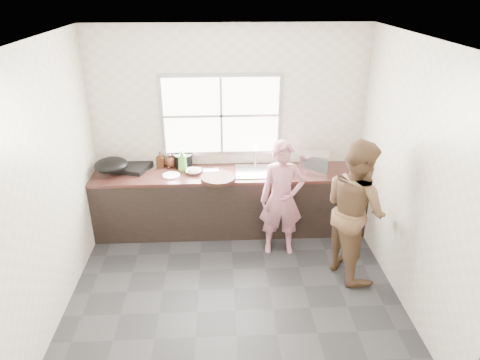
{
  "coord_description": "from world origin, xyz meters",
  "views": [
    {
      "loc": [
        -0.12,
        -3.85,
        3.18
      ],
      "look_at": [
        0.1,
        0.65,
        1.05
      ],
      "focal_mm": 32.0,
      "sensor_mm": 36.0,
      "label": 1
    }
  ],
  "objects_px": {
    "black_pot": "(183,160)",
    "bottle_brown_short": "(171,161)",
    "bowl_crabs": "(281,169)",
    "glass_jar": "(170,163)",
    "bowl_held": "(287,175)",
    "pot_lid_right": "(149,167)",
    "cutting_board": "(218,178)",
    "person_side": "(355,209)",
    "wok": "(111,165)",
    "bowl_mince": "(194,172)",
    "pot_lid_left": "(135,170)",
    "bottle_green": "(182,160)",
    "bottle_brown_tall": "(160,160)",
    "woman": "(282,203)",
    "burner": "(133,167)",
    "dish_rack": "(314,163)",
    "plate_food": "(171,175)"
  },
  "relations": [
    {
      "from": "black_pot",
      "to": "bottle_brown_short",
      "type": "height_order",
      "value": "black_pot"
    },
    {
      "from": "bowl_crabs",
      "to": "glass_jar",
      "type": "distance_m",
      "value": 1.5
    },
    {
      "from": "bowl_held",
      "to": "pot_lid_right",
      "type": "height_order",
      "value": "bowl_held"
    },
    {
      "from": "bowl_held",
      "to": "glass_jar",
      "type": "height_order",
      "value": "glass_jar"
    },
    {
      "from": "cutting_board",
      "to": "person_side",
      "type": "bearing_deg",
      "value": -27.43
    },
    {
      "from": "black_pot",
      "to": "wok",
      "type": "height_order",
      "value": "wok"
    },
    {
      "from": "bowl_mince",
      "to": "bottle_brown_short",
      "type": "distance_m",
      "value": 0.4
    },
    {
      "from": "cutting_board",
      "to": "black_pot",
      "type": "distance_m",
      "value": 0.65
    },
    {
      "from": "wok",
      "to": "pot_lid_left",
      "type": "xyz_separation_m",
      "value": [
        0.27,
        0.13,
        -0.13
      ]
    },
    {
      "from": "wok",
      "to": "pot_lid_left",
      "type": "distance_m",
      "value": 0.32
    },
    {
      "from": "pot_lid_left",
      "to": "bowl_held",
      "type": "bearing_deg",
      "value": -8.63
    },
    {
      "from": "cutting_board",
      "to": "bowl_held",
      "type": "relative_size",
      "value": 2.59
    },
    {
      "from": "bottle_green",
      "to": "wok",
      "type": "xyz_separation_m",
      "value": [
        -0.91,
        -0.09,
        -0.01
      ]
    },
    {
      "from": "bowl_mince",
      "to": "wok",
      "type": "distance_m",
      "value": 1.06
    },
    {
      "from": "bottle_brown_tall",
      "to": "bottle_brown_short",
      "type": "relative_size",
      "value": 1.19
    },
    {
      "from": "woman",
      "to": "cutting_board",
      "type": "bearing_deg",
      "value": 158.1
    },
    {
      "from": "bottle_brown_tall",
      "to": "burner",
      "type": "distance_m",
      "value": 0.38
    },
    {
      "from": "bottle_brown_tall",
      "to": "pot_lid_right",
      "type": "bearing_deg",
      "value": 180.0
    },
    {
      "from": "glass_jar",
      "to": "wok",
      "type": "bearing_deg",
      "value": -162.34
    },
    {
      "from": "bowl_crabs",
      "to": "wok",
      "type": "height_order",
      "value": "wok"
    },
    {
      "from": "dish_rack",
      "to": "bowl_mince",
      "type": "bearing_deg",
      "value": -163.52
    },
    {
      "from": "bowl_crabs",
      "to": "bowl_held",
      "type": "bearing_deg",
      "value": -72.96
    },
    {
      "from": "bottle_green",
      "to": "cutting_board",
      "type": "bearing_deg",
      "value": -32.3
    },
    {
      "from": "burner",
      "to": "wok",
      "type": "bearing_deg",
      "value": -143.14
    },
    {
      "from": "black_pot",
      "to": "pot_lid_left",
      "type": "height_order",
      "value": "black_pot"
    },
    {
      "from": "bottle_brown_tall",
      "to": "pot_lid_left",
      "type": "bearing_deg",
      "value": -162.59
    },
    {
      "from": "bottle_green",
      "to": "woman",
      "type": "bearing_deg",
      "value": -27.31
    },
    {
      "from": "bowl_held",
      "to": "dish_rack",
      "type": "bearing_deg",
      "value": 19.33
    },
    {
      "from": "bottle_green",
      "to": "bottle_brown_tall",
      "type": "height_order",
      "value": "bottle_green"
    },
    {
      "from": "bowl_held",
      "to": "glass_jar",
      "type": "distance_m",
      "value": 1.59
    },
    {
      "from": "black_pot",
      "to": "burner",
      "type": "distance_m",
      "value": 0.68
    },
    {
      "from": "cutting_board",
      "to": "bottle_green",
      "type": "distance_m",
      "value": 0.57
    },
    {
      "from": "bottle_brown_tall",
      "to": "pot_lid_right",
      "type": "distance_m",
      "value": 0.19
    },
    {
      "from": "bottle_brown_short",
      "to": "burner",
      "type": "xyz_separation_m",
      "value": [
        -0.5,
        -0.05,
        -0.05
      ]
    },
    {
      "from": "bowl_mince",
      "to": "bottle_brown_tall",
      "type": "height_order",
      "value": "bottle_brown_tall"
    },
    {
      "from": "woman",
      "to": "burner",
      "type": "xyz_separation_m",
      "value": [
        -1.91,
        0.73,
        0.2
      ]
    },
    {
      "from": "bowl_crabs",
      "to": "pot_lid_right",
      "type": "bearing_deg",
      "value": 172.61
    },
    {
      "from": "burner",
      "to": "bottle_brown_short",
      "type": "bearing_deg",
      "value": 6.21
    },
    {
      "from": "bowl_crabs",
      "to": "burner",
      "type": "xyz_separation_m",
      "value": [
        -1.97,
        0.17,
        -0.0
      ]
    },
    {
      "from": "cutting_board",
      "to": "dish_rack",
      "type": "xyz_separation_m",
      "value": [
        1.26,
        0.16,
        0.11
      ]
    },
    {
      "from": "person_side",
      "to": "pot_lid_right",
      "type": "height_order",
      "value": "person_side"
    },
    {
      "from": "bottle_brown_short",
      "to": "wok",
      "type": "xyz_separation_m",
      "value": [
        -0.74,
        -0.23,
        0.06
      ]
    },
    {
      "from": "person_side",
      "to": "plate_food",
      "type": "height_order",
      "value": "person_side"
    },
    {
      "from": "glass_jar",
      "to": "pot_lid_right",
      "type": "distance_m",
      "value": 0.29
    },
    {
      "from": "bowl_mince",
      "to": "black_pot",
      "type": "xyz_separation_m",
      "value": [
        -0.15,
        0.23,
        0.06
      ]
    },
    {
      "from": "black_pot",
      "to": "bowl_crabs",
      "type": "bearing_deg",
      "value": -10.02
    },
    {
      "from": "plate_food",
      "to": "bowl_crabs",
      "type": "bearing_deg",
      "value": 2.95
    },
    {
      "from": "plate_food",
      "to": "bowl_mince",
      "type": "bearing_deg",
      "value": 13.83
    },
    {
      "from": "bottle_green",
      "to": "pot_lid_right",
      "type": "height_order",
      "value": "bottle_green"
    },
    {
      "from": "black_pot",
      "to": "glass_jar",
      "type": "distance_m",
      "value": 0.19
    }
  ]
}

